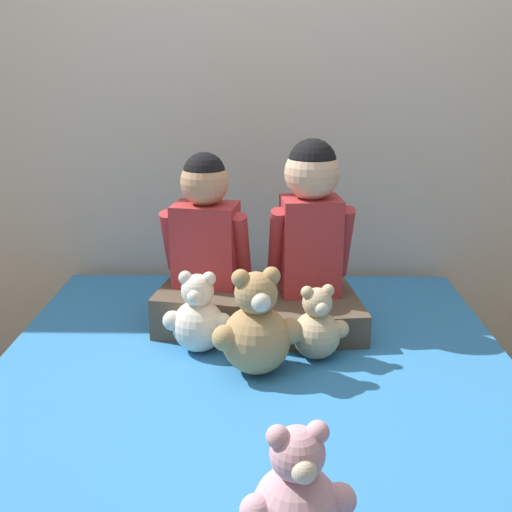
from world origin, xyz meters
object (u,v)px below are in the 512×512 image
object	(u,v)px
child_on_left	(205,256)
teddy_bear_between_children	(256,329)
teddy_bear_held_by_right_child	(317,328)
bed	(254,453)
teddy_bear_at_foot_of_bed	(297,497)
teddy_bear_held_by_left_child	(198,318)
child_on_right	(311,249)

from	to	relation	value
child_on_left	teddy_bear_between_children	size ratio (longest dim) A/B	1.85
child_on_left	teddy_bear_held_by_right_child	distance (m)	0.49
bed	child_on_left	xyz separation A→B (m)	(-0.18, 0.48, 0.47)
child_on_left	teddy_bear_at_foot_of_bed	bearing A→B (deg)	-66.84
bed	teddy_bear_held_by_left_child	xyz separation A→B (m)	(-0.18, 0.26, 0.33)
child_on_right	teddy_bear_held_by_left_child	bearing A→B (deg)	-154.66
child_on_right	teddy_bear_between_children	xyz separation A→B (m)	(-0.19, -0.38, -0.14)
teddy_bear_at_foot_of_bed	bed	bearing A→B (deg)	86.47
teddy_bear_between_children	teddy_bear_at_foot_of_bed	size ratio (longest dim) A/B	1.21
teddy_bear_held_by_right_child	teddy_bear_at_foot_of_bed	world-z (taller)	teddy_bear_at_foot_of_bed
teddy_bear_held_by_right_child	child_on_right	bearing A→B (deg)	76.30
child_on_right	child_on_left	bearing A→B (deg)	175.36
child_on_left	teddy_bear_between_children	xyz separation A→B (m)	(0.19, -0.37, -0.12)
bed	teddy_bear_between_children	world-z (taller)	teddy_bear_between_children
teddy_bear_at_foot_of_bed	teddy_bear_held_by_right_child	bearing A→B (deg)	70.86
child_on_left	child_on_right	distance (m)	0.37
child_on_left	teddy_bear_held_by_left_child	size ratio (longest dim) A/B	2.26
teddy_bear_held_by_left_child	teddy_bear_at_foot_of_bed	bearing A→B (deg)	-66.73
teddy_bear_held_by_right_child	bed	bearing A→B (deg)	-147.51
teddy_bear_held_by_right_child	teddy_bear_held_by_left_child	bearing A→B (deg)	158.63
teddy_bear_held_by_left_child	bed	bearing A→B (deg)	-48.64
bed	teddy_bear_between_children	xyz separation A→B (m)	(0.01, 0.11, 0.35)
child_on_right	teddy_bear_held_by_right_child	xyz separation A→B (m)	(0.00, -0.28, -0.18)
teddy_bear_between_children	teddy_bear_at_foot_of_bed	xyz separation A→B (m)	(0.09, -0.73, -0.02)
teddy_bear_held_by_left_child	teddy_bear_at_foot_of_bed	size ratio (longest dim) A/B	0.99
child_on_left	child_on_right	xyz separation A→B (m)	(0.37, 0.01, 0.02)
child_on_right	teddy_bear_between_children	bearing A→B (deg)	-122.44
teddy_bear_held_by_right_child	teddy_bear_between_children	distance (m)	0.22
teddy_bear_at_foot_of_bed	child_on_right	bearing A→B (deg)	72.78
teddy_bear_held_by_left_child	teddy_bear_at_foot_of_bed	distance (m)	0.92
teddy_bear_held_by_left_child	teddy_bear_held_by_right_child	distance (m)	0.38
teddy_bear_held_by_left_child	teddy_bear_held_by_right_child	bearing A→B (deg)	-1.22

